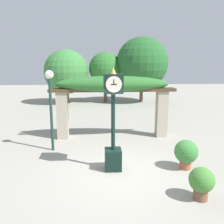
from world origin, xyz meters
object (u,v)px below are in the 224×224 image
at_px(potted_plant_near_left, 202,182).
at_px(potted_plant_near_right, 186,153).
at_px(pedestal_clock, 113,121).
at_px(lamp_post, 50,95).

xyz_separation_m(potted_plant_near_left, potted_plant_near_right, (0.26, 1.68, 0.06)).
bearing_deg(potted_plant_near_left, potted_plant_near_right, 81.14).
xyz_separation_m(pedestal_clock, lamp_post, (-2.14, 1.79, 0.56)).
xyz_separation_m(potted_plant_near_right, lamp_post, (-4.38, 1.89, 1.58)).
relative_size(potted_plant_near_left, lamp_post, 0.27).
distance_m(pedestal_clock, potted_plant_near_left, 2.88).
distance_m(potted_plant_near_left, potted_plant_near_right, 1.71).
distance_m(pedestal_clock, potted_plant_near_right, 2.46).
xyz_separation_m(potted_plant_near_left, lamp_post, (-4.11, 3.58, 1.64)).
bearing_deg(potted_plant_near_right, lamp_post, 156.59).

